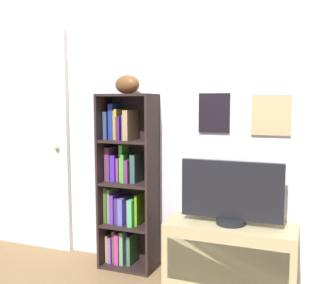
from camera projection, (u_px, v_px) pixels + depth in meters
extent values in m
cube|color=silver|center=(215.00, 125.00, 2.98)|extent=(4.80, 0.06, 2.44)
cube|color=black|center=(214.00, 113.00, 2.93)|extent=(0.25, 0.02, 0.31)
cube|color=#96A9AE|center=(214.00, 113.00, 2.93)|extent=(0.20, 0.01, 0.26)
cube|color=tan|center=(271.00, 115.00, 2.78)|extent=(0.29, 0.02, 0.30)
cube|color=#939BA6|center=(271.00, 115.00, 2.78)|extent=(0.24, 0.01, 0.25)
cube|color=black|center=(105.00, 180.00, 3.19)|extent=(0.02, 0.28, 1.47)
cube|color=black|center=(153.00, 184.00, 3.04)|extent=(0.02, 0.28, 1.47)
cube|color=black|center=(135.00, 179.00, 3.24)|extent=(0.47, 0.01, 1.47)
cube|color=black|center=(129.00, 265.00, 3.19)|extent=(0.43, 0.27, 0.02)
cube|color=black|center=(129.00, 225.00, 3.16)|extent=(0.43, 0.27, 0.02)
cube|color=black|center=(128.00, 183.00, 3.12)|extent=(0.43, 0.27, 0.02)
cube|color=black|center=(128.00, 141.00, 3.08)|extent=(0.43, 0.27, 0.02)
cube|color=black|center=(127.00, 95.00, 3.04)|extent=(0.43, 0.27, 0.02)
cube|color=tan|center=(111.00, 246.00, 3.29)|extent=(0.02, 0.18, 0.23)
cube|color=#8755C5|center=(114.00, 248.00, 3.27)|extent=(0.03, 0.19, 0.22)
cube|color=brown|center=(118.00, 244.00, 3.26)|extent=(0.03, 0.17, 0.28)
cube|color=#BA318E|center=(121.00, 246.00, 3.24)|extent=(0.04, 0.19, 0.27)
cube|color=#5F9C60|center=(126.00, 246.00, 3.23)|extent=(0.03, 0.19, 0.28)
cube|color=#20164D|center=(130.00, 246.00, 3.23)|extent=(0.02, 0.15, 0.28)
cube|color=#3E6F3F|center=(133.00, 248.00, 3.21)|extent=(0.03, 0.17, 0.25)
cube|color=#445826|center=(110.00, 203.00, 3.23)|extent=(0.03, 0.19, 0.31)
cube|color=#688951|center=(113.00, 204.00, 3.23)|extent=(0.02, 0.19, 0.29)
cube|color=#5E2FA5|center=(117.00, 207.00, 3.21)|extent=(0.03, 0.20, 0.24)
cube|color=#43296C|center=(121.00, 209.00, 3.20)|extent=(0.04, 0.19, 0.22)
cube|color=#565BC2|center=(125.00, 210.00, 3.18)|extent=(0.04, 0.21, 0.22)
cube|color=purple|center=(132.00, 210.00, 3.19)|extent=(0.04, 0.15, 0.20)
cube|color=#4CB168|center=(135.00, 211.00, 3.14)|extent=(0.04, 0.22, 0.23)
cube|color=#64AB19|center=(140.00, 208.00, 3.15)|extent=(0.02, 0.18, 0.26)
cube|color=#66345B|center=(111.00, 163.00, 3.21)|extent=(0.04, 0.17, 0.29)
cube|color=#502AC4|center=(116.00, 167.00, 3.20)|extent=(0.04, 0.16, 0.23)
cube|color=#A13988|center=(121.00, 169.00, 3.19)|extent=(0.02, 0.15, 0.20)
cube|color=#5DC34B|center=(124.00, 163.00, 3.18)|extent=(0.03, 0.14, 0.31)
cube|color=green|center=(127.00, 167.00, 3.15)|extent=(0.03, 0.19, 0.24)
cube|color=#602C5E|center=(131.00, 170.00, 3.13)|extent=(0.03, 0.20, 0.19)
cube|color=#375753|center=(136.00, 168.00, 3.13)|extent=(0.04, 0.17, 0.24)
cube|color=navy|center=(110.00, 125.00, 3.17)|extent=(0.03, 0.18, 0.23)
cube|color=navy|center=(115.00, 121.00, 3.16)|extent=(0.04, 0.16, 0.30)
cube|color=#A59B4D|center=(118.00, 125.00, 3.15)|extent=(0.02, 0.16, 0.24)
cube|color=gold|center=(120.00, 124.00, 3.13)|extent=(0.02, 0.18, 0.25)
cube|color=#521D55|center=(123.00, 128.00, 3.11)|extent=(0.03, 0.21, 0.19)
cube|color=#4652A4|center=(127.00, 127.00, 3.11)|extent=(0.02, 0.18, 0.21)
cube|color=tan|center=(131.00, 125.00, 3.08)|extent=(0.04, 0.21, 0.25)
ellipsoid|color=brown|center=(127.00, 85.00, 3.03)|extent=(0.30, 0.26, 0.15)
cube|color=tan|center=(230.00, 256.00, 2.81)|extent=(0.96, 0.39, 0.50)
cube|color=#7E7351|center=(225.00, 266.00, 2.63)|extent=(0.87, 0.01, 0.32)
cylinder|color=black|center=(231.00, 221.00, 2.78)|extent=(0.22, 0.22, 0.04)
cube|color=black|center=(231.00, 190.00, 2.76)|extent=(0.76, 0.04, 0.43)
cube|color=teal|center=(231.00, 191.00, 2.74)|extent=(0.72, 0.01, 0.39)
cube|color=silver|center=(31.00, 142.00, 3.57)|extent=(0.85, 0.04, 2.05)
cube|color=#BBB8AE|center=(28.00, 99.00, 3.52)|extent=(0.54, 0.01, 0.74)
cube|color=#BBB8AE|center=(32.00, 188.00, 3.61)|extent=(0.54, 0.01, 0.74)
sphere|color=tan|center=(56.00, 148.00, 3.43)|extent=(0.04, 0.04, 0.04)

